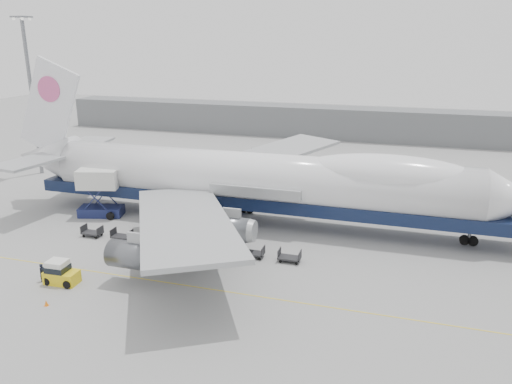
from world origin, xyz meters
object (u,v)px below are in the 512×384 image
(airliner, at_px, (260,179))
(baggage_tug, at_px, (60,273))
(ground_worker, at_px, (42,273))
(catering_truck, at_px, (100,190))

(airliner, xyz_separation_m, baggage_tug, (-13.49, -20.98, -4.61))
(baggage_tug, bearing_deg, airliner, 54.81)
(airliner, relative_size, ground_worker, 37.33)
(catering_truck, bearing_deg, ground_worker, -88.97)
(baggage_tug, bearing_deg, ground_worker, -176.50)
(catering_truck, bearing_deg, airliner, -5.54)
(airliner, bearing_deg, baggage_tug, -122.75)
(airliner, distance_m, ground_worker, 26.58)
(baggage_tug, relative_size, ground_worker, 1.77)
(airliner, bearing_deg, ground_worker, -125.96)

